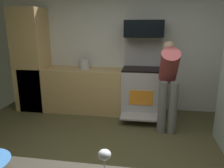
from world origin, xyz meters
TOP-DOWN VIEW (x-y plane):
  - wall_back at (0.00, 2.34)m, footprint 5.20×0.12m
  - lower_cabinet_run at (-0.90, 1.98)m, footprint 2.40×0.60m
  - cabinet_column at (-1.90, 1.98)m, footprint 0.60×0.60m
  - oven_range at (0.42, 1.97)m, footprint 0.76×0.99m
  - microwave at (0.42, 2.06)m, footprint 0.74×0.38m
  - person_cook at (0.86, 1.33)m, footprint 0.31×0.64m
  - wine_glass_far at (0.26, -1.17)m, footprint 0.08×0.08m
  - stock_pot at (-0.76, 1.98)m, footprint 0.24×0.24m

SIDE VIEW (x-z plane):
  - lower_cabinet_run at x=-0.90m, z-range 0.00..0.90m
  - oven_range at x=0.42m, z-range -0.26..1.28m
  - person_cook at x=0.86m, z-range 0.14..1.64m
  - stock_pot at x=-0.76m, z-range 0.90..1.10m
  - wine_glass_far at x=0.26m, z-range 0.94..1.09m
  - cabinet_column at x=-1.90m, z-range 0.00..2.10m
  - wall_back at x=0.00m, z-range 0.00..2.60m
  - microwave at x=0.42m, z-range 1.54..1.86m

